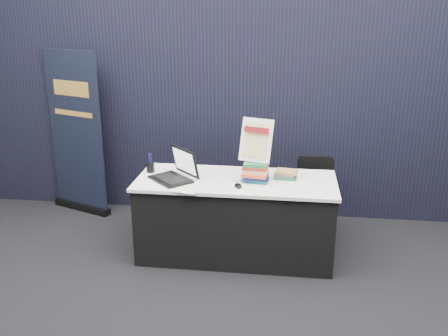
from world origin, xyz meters
The scene contains 15 objects.
floor centered at (0.00, 0.00, 0.00)m, with size 8.00×8.00×0.00m, color black.
wall_back centered at (0.00, 4.00, 1.75)m, with size 8.00×0.02×3.50m, color #B1AFA7.
drape_partition centered at (0.00, 1.60, 1.20)m, with size 6.00×0.08×2.40m, color black.
display_table centered at (0.00, 0.55, 0.38)m, with size 1.80×0.75×0.75m.
laptop centered at (-0.58, 0.49, 0.82)m, with size 0.45×0.51×0.28m.
mouse centered at (0.04, 0.35, 0.77)m, with size 0.06×0.10×0.03m, color black.
brochure_left centered at (-0.55, 0.35, 0.75)m, with size 0.30×0.21×0.00m, color silver.
brochure_mid centered at (-0.70, 0.34, 0.75)m, with size 0.33×0.24×0.00m, color silver.
brochure_right centered at (-0.42, 0.26, 0.75)m, with size 0.29×0.20×0.00m, color silver.
pen_cup centered at (-0.82, 0.65, 0.80)m, with size 0.07×0.07×0.09m, color black.
book_stack_tall centered at (0.17, 0.52, 0.84)m, with size 0.23×0.18×0.18m.
book_stack_short centered at (0.45, 0.63, 0.79)m, with size 0.19×0.15×0.08m.
info_sign centered at (0.17, 0.55, 1.12)m, with size 0.31×0.20×0.39m.
pullup_banner centered at (-1.86, 1.39, 0.80)m, with size 0.75×0.37×1.80m.
stacking_chair centered at (0.74, 1.08, 0.44)m, with size 0.37×0.37×0.79m.
Camera 1 is at (0.44, -3.66, 2.28)m, focal length 40.00 mm.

